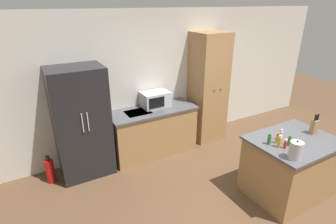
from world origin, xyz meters
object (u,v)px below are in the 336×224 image
(spice_bottle_short_red, at_px, (281,135))
(fire_extinguisher, at_px, (50,171))
(spice_bottle_green_herb, at_px, (285,144))
(pantry_cabinet, at_px, (208,88))
(knife_block, at_px, (314,126))
(spice_bottle_orange_cap, at_px, (277,139))
(kettle, at_px, (296,150))
(refrigerator, at_px, (81,123))
(spice_bottle_pale_salt, at_px, (289,141))
(spice_bottle_amber_oil, at_px, (280,142))
(microwave, at_px, (155,99))
(spice_bottle_tall_dark, at_px, (269,139))

(spice_bottle_short_red, xyz_separation_m, fire_extinguisher, (-2.91, 1.91, -0.77))
(spice_bottle_short_red, height_order, spice_bottle_green_herb, spice_bottle_short_red)
(pantry_cabinet, xyz_separation_m, knife_block, (0.36, -2.07, -0.07))
(spice_bottle_orange_cap, xyz_separation_m, kettle, (-0.13, -0.37, 0.05))
(pantry_cabinet, bearing_deg, spice_bottle_short_red, -96.14)
(refrigerator, relative_size, pantry_cabinet, 0.83)
(knife_block, relative_size, kettle, 1.21)
(fire_extinguisher, bearing_deg, spice_bottle_pale_salt, -35.80)
(fire_extinguisher, bearing_deg, spice_bottle_amber_oil, -36.86)
(knife_block, bearing_deg, spice_bottle_green_herb, -173.61)
(microwave, distance_m, spice_bottle_amber_oil, 2.30)
(spice_bottle_tall_dark, bearing_deg, knife_block, -7.09)
(spice_bottle_tall_dark, height_order, spice_bottle_pale_salt, spice_bottle_tall_dark)
(spice_bottle_orange_cap, relative_size, fire_extinguisher, 0.29)
(refrigerator, height_order, spice_bottle_amber_oil, refrigerator)
(spice_bottle_pale_salt, bearing_deg, spice_bottle_short_red, 78.59)
(microwave, height_order, knife_block, knife_block)
(refrigerator, bearing_deg, spice_bottle_orange_cap, -41.94)
(spice_bottle_short_red, height_order, kettle, kettle)
(microwave, height_order, spice_bottle_amber_oil, microwave)
(spice_bottle_green_herb, bearing_deg, microwave, 109.48)
(pantry_cabinet, relative_size, fire_extinguisher, 4.56)
(spice_bottle_short_red, bearing_deg, spice_bottle_tall_dark, -178.03)
(microwave, distance_m, fire_extinguisher, 2.14)
(spice_bottle_orange_cap, bearing_deg, spice_bottle_amber_oil, -126.00)
(kettle, height_order, fire_extinguisher, kettle)
(spice_bottle_pale_salt, height_order, kettle, kettle)
(knife_block, bearing_deg, spice_bottle_pale_salt, -174.70)
(knife_block, relative_size, fire_extinguisher, 0.65)
(spice_bottle_green_herb, height_order, spice_bottle_orange_cap, spice_bottle_orange_cap)
(refrigerator, relative_size, spice_bottle_green_herb, 13.66)
(kettle, bearing_deg, knife_block, 20.18)
(spice_bottle_green_herb, xyz_separation_m, fire_extinguisher, (-2.76, 2.10, -0.76))
(knife_block, xyz_separation_m, spice_bottle_orange_cap, (-0.69, 0.07, -0.05))
(spice_bottle_amber_oil, bearing_deg, microwave, 108.94)
(fire_extinguisher, bearing_deg, spice_bottle_tall_dark, -35.70)
(refrigerator, bearing_deg, fire_extinguisher, -177.44)
(knife_block, xyz_separation_m, fire_extinguisher, (-3.47, 2.02, -0.82))
(pantry_cabinet, relative_size, kettle, 8.53)
(spice_bottle_short_red, height_order, spice_bottle_orange_cap, spice_bottle_short_red)
(pantry_cabinet, relative_size, spice_bottle_tall_dark, 14.04)
(microwave, bearing_deg, refrigerator, -175.23)
(pantry_cabinet, xyz_separation_m, spice_bottle_pale_salt, (-0.24, -2.12, -0.12))
(pantry_cabinet, bearing_deg, fire_extinguisher, -179.03)
(spice_bottle_pale_salt, relative_size, kettle, 0.56)
(spice_bottle_short_red, xyz_separation_m, spice_bottle_orange_cap, (-0.12, -0.04, -0.01))
(pantry_cabinet, bearing_deg, microwave, 175.56)
(spice_bottle_pale_salt, relative_size, spice_bottle_orange_cap, 1.02)
(pantry_cabinet, distance_m, spice_bottle_short_red, 1.97)
(pantry_cabinet, relative_size, spice_bottle_orange_cap, 15.62)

